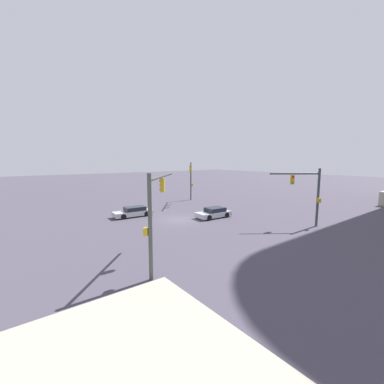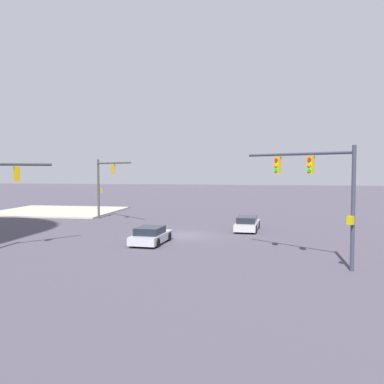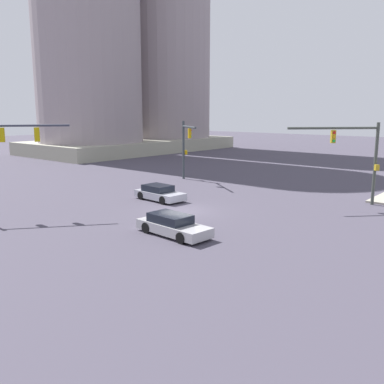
{
  "view_description": "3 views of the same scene",
  "coord_description": "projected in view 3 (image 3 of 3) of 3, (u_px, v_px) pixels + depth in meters",
  "views": [
    {
      "loc": [
        23.22,
        -16.15,
        6.95
      ],
      "look_at": [
        2.55,
        -0.12,
        3.53
      ],
      "focal_mm": 23.28,
      "sensor_mm": 36.0,
      "label": 1
    },
    {
      "loc": [
        -6.03,
        32.18,
        5.26
      ],
      "look_at": [
        -1.02,
        2.26,
        3.56
      ],
      "focal_mm": 39.29,
      "sensor_mm": 36.0,
      "label": 2
    },
    {
      "loc": [
        -21.81,
        -19.43,
        6.96
      ],
      "look_at": [
        -1.22,
        -1.91,
        1.8
      ],
      "focal_mm": 39.27,
      "sensor_mm": 36.0,
      "label": 3
    }
  ],
  "objects": [
    {
      "name": "highrise_twin_tower",
      "position": [
        129.0,
        8.0,
        71.94
      ],
      "size": [
        36.78,
        18.87,
        49.6
      ],
      "color": "#A19F89",
      "rests_on": "ground"
    },
    {
      "name": "ground_plane",
      "position": [
        183.0,
        211.0,
        29.99
      ],
      "size": [
        206.76,
        206.76,
        0.0
      ],
      "primitive_type": "plane",
      "color": "#443F4D"
    },
    {
      "name": "sedan_car_waiting_far",
      "position": [
        159.0,
        193.0,
        33.6
      ],
      "size": [
        2.22,
        4.41,
        1.21
      ],
      "rotation": [
        0.0,
        0.0,
        -1.64
      ],
      "color": "#ABACB7",
      "rests_on": "ground"
    },
    {
      "name": "traffic_signal_cross_street",
      "position": [
        357.0,
        150.0,
        31.08
      ],
      "size": [
        5.22,
        5.17,
        6.21
      ],
      "rotation": [
        0.0,
        0.0,
        2.39
      ],
      "color": "#3F443C",
      "rests_on": "ground"
    },
    {
      "name": "sedan_car_approaching",
      "position": [
        173.0,
        225.0,
        24.05
      ],
      "size": [
        2.1,
        4.8,
        1.21
      ],
      "rotation": [
        0.0,
        0.0,
        -1.64
      ],
      "color": "#B1AFB2",
      "rests_on": "ground"
    },
    {
      "name": "traffic_signal_near_corner",
      "position": [
        186.0,
        142.0,
        42.78
      ],
      "size": [
        3.48,
        4.32,
        6.06
      ],
      "rotation": [
        0.0,
        0.0,
        -2.2
      ],
      "color": "#353D41",
      "rests_on": "ground"
    }
  ]
}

